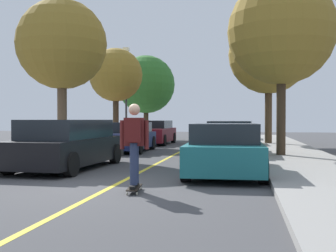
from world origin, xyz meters
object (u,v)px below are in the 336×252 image
Objects in this scene: parked_car_right_far at (235,134)px; street_tree_left_far at (146,85)px; street_tree_right_nearest at (281,31)px; parked_car_right_farthest at (236,131)px; parked_car_left_near at (129,137)px; street_tree_left_nearest at (62,45)px; skateboarder at (134,140)px; street_tree_left_near at (116,75)px; skateboard at (134,188)px; parked_car_left_far at (155,133)px; parked_car_right_nearest at (225,150)px; street_tree_right_near at (269,54)px; parked_car_right_near at (231,139)px; streetlamp at (126,88)px; parked_car_left_nearest at (68,144)px.

street_tree_left_far is (-6.50, 6.15, 3.33)m from parked_car_right_far.
parked_car_right_farthest is at bearing 97.92° from street_tree_right_nearest.
street_tree_left_nearest is (-1.84, -3.01, 3.70)m from parked_car_left_near.
parked_car_right_farthest is 21.24m from skateboarder.
street_tree_left_far reaches higher than parked_car_right_farthest.
street_tree_left_near is (-6.50, -7.05, 3.25)m from parked_car_right_farthest.
parked_car_left_near is 10.60m from skateboard.
parked_car_left_far is 6.76m from street_tree_left_far.
parked_car_right_nearest is (4.66, -7.28, 0.00)m from parked_car_left_near.
street_tree_right_nearest is 7.86m from street_tree_right_near.
parked_car_right_near is 0.79× the size of streetlamp.
street_tree_right_near is at bearing 81.82° from parked_car_right_nearest.
parked_car_right_nearest is at bearing 59.72° from skateboard.
street_tree_left_far reaches higher than parked_car_left_far.
streetlamp is 16.70m from skateboarder.
street_tree_left_far is 10.13m from street_tree_right_near.
parked_car_left_nearest is 12.58m from parked_car_right_far.
parked_car_right_far is at bearing 89.99° from parked_car_right_near.
parked_car_left_far is 4.69m from parked_car_right_far.
street_tree_right_near is at bearing 76.00° from parked_car_right_near.
street_tree_right_near is at bearing 61.96° from parked_car_left_nearest.
street_tree_left_near is at bearing -137.90° from parked_car_left_far.
street_tree_left_far is 22.12m from skateboarder.
parked_car_right_nearest is 0.64× the size of street_tree_right_nearest.
parked_car_right_nearest is at bearing -90.00° from parked_car_right_far.
parked_car_left_far is 13.69m from parked_car_right_nearest.
parked_car_left_far is at bearing 173.27° from parked_car_right_far.
parked_car_left_nearest is 18.23m from parked_car_right_farthest.
street_tree_left_near is at bearing -90.00° from street_tree_left_far.
parked_car_left_near is at bearing -80.65° from street_tree_left_far.
street_tree_right_nearest is at bearing -19.51° from parked_car_left_near.
parked_car_right_far is (4.65, 11.69, -0.06)m from parked_car_left_nearest.
parked_car_right_farthest is (-0.00, 18.26, -0.01)m from parked_car_right_nearest.
street_tree_left_nearest is 14.21m from street_tree_left_far.
parked_car_right_near is at bearing -57.99° from parked_car_left_far.
parked_car_right_nearest is at bearing -63.67° from streetlamp.
street_tree_left_far is at bearing 136.58° from parked_car_right_far.
street_tree_right_nearest reaches higher than parked_car_left_far.
skateboard is at bearing -94.54° from parked_car_right_farthest.
street_tree_left_nearest is 0.83× the size of street_tree_right_near.
streetlamp reaches higher than parked_car_left_far.
parked_car_right_farthest is 5.12× the size of skateboard.
street_tree_left_far is at bearing 99.35° from parked_car_left_near.
parked_car_right_far is 5.93m from parked_car_right_farthest.
parked_car_left_near is 10.63m from skateboarder.
parked_car_left_nearest reaches higher than parked_car_right_near.
streetlamp is (-8.25, 0.11, -1.75)m from street_tree_right_near.
parked_car_left_far is 2.72× the size of skateboarder.
streetlamp reaches higher than parked_car_right_near.
street_tree_right_nearest is (8.34, -6.23, 0.81)m from street_tree_left_near.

